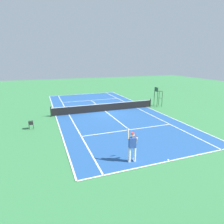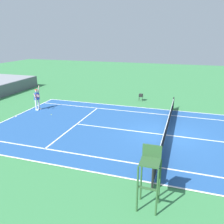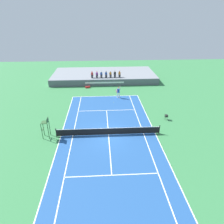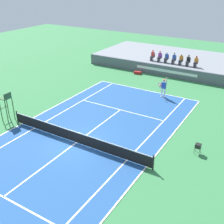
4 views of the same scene
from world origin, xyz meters
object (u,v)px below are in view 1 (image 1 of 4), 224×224
at_px(tennis_ball, 131,146).
at_px(umpire_chair, 158,94).
at_px(tennis_player, 132,146).
at_px(ball_hopper, 31,123).

relative_size(tennis_ball, umpire_chair, 0.03).
bearing_deg(tennis_player, tennis_ball, -114.92).
bearing_deg(tennis_ball, ball_hopper, -42.92).
bearing_deg(tennis_player, umpire_chair, -129.17).
xyz_separation_m(umpire_chair, ball_hopper, (14.74, 3.23, -0.98)).
relative_size(tennis_player, tennis_ball, 30.63).
distance_m(tennis_ball, umpire_chair, 12.50).
xyz_separation_m(tennis_ball, ball_hopper, (6.52, -6.06, 0.54)).
height_order(tennis_ball, umpire_chair, umpire_chair).
height_order(tennis_player, tennis_ball, tennis_player).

